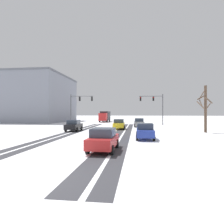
# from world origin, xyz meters

# --- Properties ---
(ground_plane) EXTENTS (300.00, 300.00, 0.00)m
(ground_plane) POSITION_xyz_m (0.00, 0.00, 0.00)
(ground_plane) COLOR white
(wheel_track_left_lane) EXTENTS (0.84, 39.03, 0.01)m
(wheel_track_left_lane) POSITION_xyz_m (-5.29, 17.74, 0.00)
(wheel_track_left_lane) COLOR #38383D
(wheel_track_left_lane) RESTS_ON ground
(wheel_track_right_lane) EXTENTS (0.88, 39.03, 0.01)m
(wheel_track_right_lane) POSITION_xyz_m (-4.13, 17.74, 0.00)
(wheel_track_right_lane) COLOR #38383D
(wheel_track_right_lane) RESTS_ON ground
(wheel_track_center) EXTENTS (0.87, 39.03, 0.01)m
(wheel_track_center) POSITION_xyz_m (2.94, 17.74, 0.00)
(wheel_track_center) COLOR #38383D
(wheel_track_center) RESTS_ON ground
(wheel_track_oncoming) EXTENTS (1.10, 39.03, 0.01)m
(wheel_track_oncoming) POSITION_xyz_m (1.71, 17.74, 0.00)
(wheel_track_oncoming) COLOR #38383D
(wheel_track_oncoming) RESTS_ON ground
(sidewalk_kerb_right) EXTENTS (4.00, 39.03, 0.12)m
(sidewalk_kerb_right) POSITION_xyz_m (10.91, 15.97, 0.06)
(sidewalk_kerb_right) COLOR white
(sidewalk_kerb_right) RESTS_ON ground
(traffic_signal_near_right) EXTENTS (4.90, 0.60, 6.50)m
(traffic_signal_near_right) POSITION_xyz_m (7.86, 33.38, 4.59)
(traffic_signal_near_right) COLOR #47474C
(traffic_signal_near_right) RESTS_ON ground
(traffic_signal_near_left) EXTENTS (4.77, 0.60, 6.50)m
(traffic_signal_near_left) POSITION_xyz_m (-7.91, 31.59, 4.59)
(traffic_signal_near_left) COLOR #47474C
(traffic_signal_near_left) RESTS_ON ground
(car_grey_lead) EXTENTS (1.97, 4.17, 1.62)m
(car_grey_lead) POSITION_xyz_m (4.57, 29.24, 0.82)
(car_grey_lead) COLOR slate
(car_grey_lead) RESTS_ON ground
(car_yellow_cab_second) EXTENTS (1.90, 4.13, 1.62)m
(car_yellow_cab_second) POSITION_xyz_m (1.26, 23.98, 0.82)
(car_yellow_cab_second) COLOR yellow
(car_yellow_cab_second) RESTS_ON ground
(car_black_third) EXTENTS (1.92, 4.15, 1.62)m
(car_black_third) POSITION_xyz_m (-5.10, 20.08, 0.82)
(car_black_third) COLOR black
(car_black_third) RESTS_ON ground
(car_blue_fourth) EXTENTS (1.86, 4.11, 1.62)m
(car_blue_fourth) POSITION_xyz_m (4.97, 12.66, 0.82)
(car_blue_fourth) COLOR #233899
(car_blue_fourth) RESTS_ON ground
(car_red_fifth) EXTENTS (1.93, 4.15, 1.62)m
(car_red_fifth) POSITION_xyz_m (1.73, 6.12, 0.82)
(car_red_fifth) COLOR red
(car_red_fifth) RESTS_ON ground
(box_truck_delivery) EXTENTS (2.39, 7.43, 3.02)m
(box_truck_delivery) POSITION_xyz_m (-4.90, 47.21, 1.63)
(box_truck_delivery) COLOR red
(box_truck_delivery) RESTS_ON ground
(bare_tree_sidewalk_mid) EXTENTS (1.84, 2.00, 6.38)m
(bare_tree_sidewalk_mid) POSITION_xyz_m (13.35, 20.03, 3.39)
(bare_tree_sidewalk_mid) COLOR brown
(bare_tree_sidewalk_mid) RESTS_ON ground
(office_building_far_left_block) EXTENTS (20.01, 21.47, 13.44)m
(office_building_far_left_block) POSITION_xyz_m (-26.20, 46.37, 6.73)
(office_building_far_left_block) COLOR gray
(office_building_far_left_block) RESTS_ON ground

